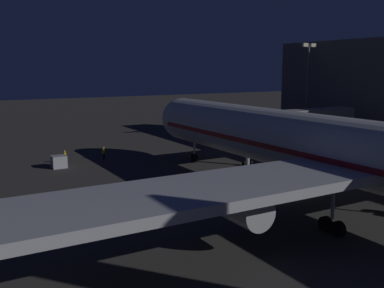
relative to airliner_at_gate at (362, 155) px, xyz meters
name	(u,v)px	position (x,y,z in m)	size (l,w,h in m)	color
ground_plane	(278,192)	(0.00, -10.12, -5.67)	(320.00, 320.00, 0.00)	#383533
airliner_at_gate	(362,155)	(0.00, 0.00, 0.00)	(59.81, 68.16, 20.20)	silver
jet_bridge	(286,120)	(-11.66, -22.04, 0.08)	(21.67, 3.40, 7.29)	#9E9E99
apron_floodlight_mast	(307,85)	(-25.50, -32.23, 4.28)	(2.90, 0.50, 17.04)	#59595E
baggage_container_near_belt	(59,162)	(17.00, -33.40, -4.87)	(1.84, 1.71, 1.60)	#B7BABF
ground_crew_near_nose_gear	(104,152)	(10.14, -35.62, -4.65)	(0.40, 0.40, 1.85)	black
ground_crew_by_tug	(65,156)	(15.63, -35.76, -4.68)	(0.40, 0.40, 1.80)	black
traffic_cone_nose_port	(188,152)	(-2.20, -32.88, -5.39)	(0.36, 0.36, 0.55)	orange
traffic_cone_nose_starboard	(162,155)	(2.20, -32.88, -5.39)	(0.36, 0.36, 0.55)	orange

